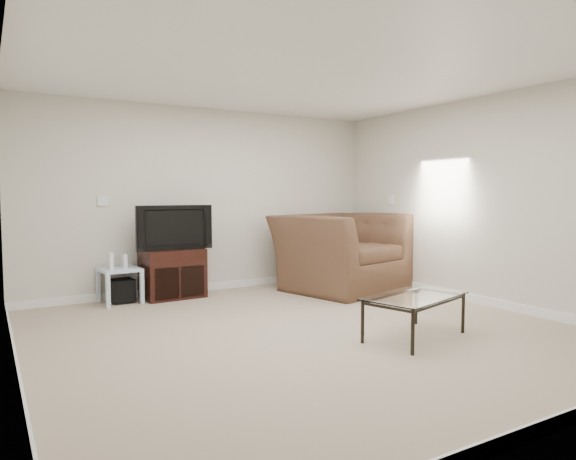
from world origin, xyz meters
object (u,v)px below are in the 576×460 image
television (172,227)px  subwoofer (122,290)px  coffee_table (415,317)px  side_table (120,286)px  recliner (342,239)px  tv_stand (172,273)px

television → subwoofer: (-0.64, 0.03, -0.76)m
television → coffee_table: size_ratio=0.90×
television → side_table: 0.96m
television → recliner: 2.33m
subwoofer → tv_stand: bearing=-0.2°
subwoofer → recliner: bearing=-12.6°
subwoofer → side_table: bearing=-141.3°
coffee_table → side_table: bearing=124.2°
tv_stand → subwoofer: bearing=176.6°
television → subwoofer: 0.99m
coffee_table → subwoofer: bearing=123.6°
tv_stand → side_table: 0.67m
side_table → recliner: 3.01m
subwoofer → coffee_table: 3.58m
side_table → recliner: size_ratio=0.28×
recliner → side_table: bearing=153.6°
side_table → coffee_table: bearing=-55.8°
television → recliner: size_ratio=0.56×
recliner → coffee_table: 2.55m
recliner → tv_stand: bearing=149.7°
tv_stand → recliner: size_ratio=0.47×
tv_stand → television: bearing=-90.0°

